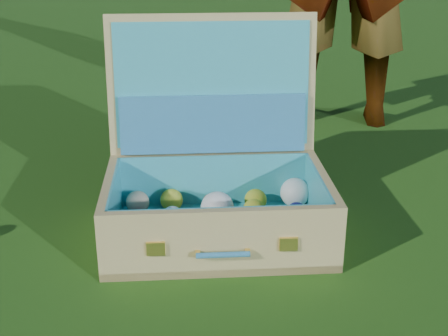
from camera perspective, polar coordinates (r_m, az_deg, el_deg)
ground at (r=1.56m, az=1.41°, el=-6.36°), size 60.00×60.00×0.00m
suitcase at (r=1.56m, az=-0.67°, el=-0.54°), size 0.64×0.58×0.52m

